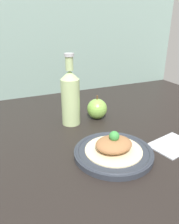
# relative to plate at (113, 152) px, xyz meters

# --- Properties ---
(ground_plane) EXTENTS (1.80, 1.10, 0.04)m
(ground_plane) POSITION_rel_plate_xyz_m (-0.09, 0.18, -0.03)
(ground_plane) COLOR black
(wall_backsplash) EXTENTS (1.80, 0.03, 0.80)m
(wall_backsplash) POSITION_rel_plate_xyz_m (-0.09, 0.71, 0.39)
(wall_backsplash) COLOR #84A399
(wall_backsplash) RESTS_ON ground_plane
(plate) EXTENTS (0.25, 0.25, 0.02)m
(plate) POSITION_rel_plate_xyz_m (0.00, 0.00, 0.00)
(plate) COLOR #2D333D
(plate) RESTS_ON ground_plane
(plated_food) EXTENTS (0.18, 0.18, 0.07)m
(plated_food) POSITION_rel_plate_xyz_m (-0.00, 0.00, 0.03)
(plated_food) COLOR beige
(plated_food) RESTS_ON plate
(cider_bottle) EXTENTS (0.08, 0.08, 0.29)m
(cider_bottle) POSITION_rel_plate_xyz_m (-0.04, 0.28, 0.11)
(cider_bottle) COLOR #B7D18E
(cider_bottle) RESTS_ON ground_plane
(apple) EXTENTS (0.09, 0.09, 0.10)m
(apple) POSITION_rel_plate_xyz_m (0.08, 0.28, 0.03)
(apple) COLOR #84B74C
(apple) RESTS_ON ground_plane
(napkin) EXTENTS (0.17, 0.14, 0.01)m
(napkin) POSITION_rel_plate_xyz_m (0.22, -0.03, -0.01)
(napkin) COLOR #B7BCC6
(napkin) RESTS_ON ground_plane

